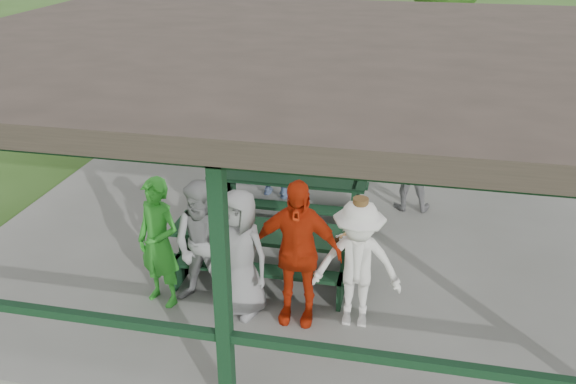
% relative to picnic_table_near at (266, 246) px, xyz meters
% --- Properties ---
extents(ground, '(90.00, 90.00, 0.00)m').
position_rel_picnic_table_near_xyz_m(ground, '(0.22, 1.20, -0.58)').
color(ground, '#2B4D18').
rests_on(ground, ground).
extents(concrete_slab, '(10.00, 8.00, 0.10)m').
position_rel_picnic_table_near_xyz_m(concrete_slab, '(0.22, 1.20, -0.53)').
color(concrete_slab, slate).
rests_on(concrete_slab, ground).
extents(pavilion_structure, '(10.60, 8.60, 3.24)m').
position_rel_picnic_table_near_xyz_m(pavilion_structure, '(0.22, 1.20, 2.59)').
color(pavilion_structure, black).
rests_on(pavilion_structure, concrete_slab).
extents(picnic_table_near, '(2.69, 1.39, 0.75)m').
position_rel_picnic_table_near_xyz_m(picnic_table_near, '(0.00, 0.00, 0.00)').
color(picnic_table_near, black).
rests_on(picnic_table_near, concrete_slab).
extents(picnic_table_far, '(2.72, 1.39, 0.75)m').
position_rel_picnic_table_near_xyz_m(picnic_table_far, '(-0.10, 2.00, 0.00)').
color(picnic_table_far, black).
rests_on(picnic_table_far, concrete_slab).
extents(table_setting, '(2.36, 0.45, 0.10)m').
position_rel_picnic_table_near_xyz_m(table_setting, '(0.03, 0.02, 0.30)').
color(table_setting, white).
rests_on(table_setting, picnic_table_near).
extents(contestant_green, '(0.77, 0.63, 1.82)m').
position_rel_picnic_table_near_xyz_m(contestant_green, '(-1.21, -0.93, 0.43)').
color(contestant_green, green).
rests_on(contestant_green, concrete_slab).
extents(contestant_grey_left, '(0.89, 0.70, 1.79)m').
position_rel_picnic_table_near_xyz_m(contestant_grey_left, '(-0.62, -0.84, 0.42)').
color(contestant_grey_left, gray).
rests_on(contestant_grey_left, concrete_slab).
extents(contestant_grey_mid, '(0.99, 0.79, 1.76)m').
position_rel_picnic_table_near_xyz_m(contestant_grey_mid, '(-0.11, -0.93, 0.40)').
color(contestant_grey_mid, gray).
rests_on(contestant_grey_mid, concrete_slab).
extents(contestant_red, '(1.16, 0.49, 1.98)m').
position_rel_picnic_table_near_xyz_m(contestant_red, '(0.63, -0.93, 0.51)').
color(contestant_red, '#B9250A').
rests_on(contestant_red, concrete_slab).
extents(contestant_white_fedora, '(1.14, 0.68, 1.79)m').
position_rel_picnic_table_near_xyz_m(contestant_white_fedora, '(1.40, -0.88, 0.39)').
color(contestant_white_fedora, white).
rests_on(contestant_white_fedora, concrete_slab).
extents(spectator_lblue, '(1.57, 0.90, 1.61)m').
position_rel_picnic_table_near_xyz_m(spectator_lblue, '(-0.46, 2.78, 0.33)').
color(spectator_lblue, '#94B2E5').
rests_on(spectator_lblue, concrete_slab).
extents(spectator_blue, '(0.78, 0.57, 1.97)m').
position_rel_picnic_table_near_xyz_m(spectator_blue, '(-1.18, 3.35, 0.51)').
color(spectator_blue, '#4573B4').
rests_on(spectator_blue, concrete_slab).
extents(spectator_grey, '(0.85, 0.67, 1.70)m').
position_rel_picnic_table_near_xyz_m(spectator_grey, '(1.95, 2.72, 0.37)').
color(spectator_grey, gray).
rests_on(spectator_grey, concrete_slab).
extents(pickup_truck, '(6.39, 4.48, 1.62)m').
position_rel_picnic_table_near_xyz_m(pickup_truck, '(4.11, 9.85, 0.23)').
color(pickup_truck, silver).
rests_on(pickup_truck, ground).
extents(farm_trailer, '(3.58, 1.93, 1.24)m').
position_rel_picnic_table_near_xyz_m(farm_trailer, '(-4.24, 9.45, 0.04)').
color(farm_trailer, '#1B4997').
rests_on(farm_trailer, ground).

